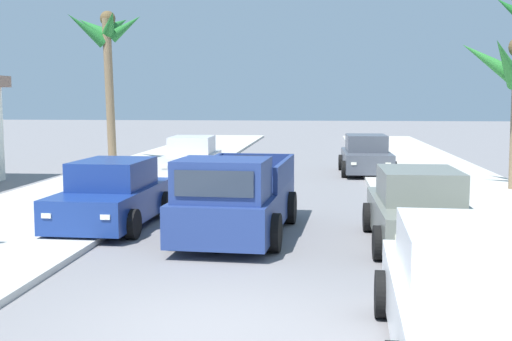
{
  "coord_description": "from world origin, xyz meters",
  "views": [
    {
      "loc": [
        1.47,
        -7.98,
        2.94
      ],
      "look_at": [
        -0.13,
        7.63,
        1.2
      ],
      "focal_mm": 45.36,
      "sensor_mm": 36.0,
      "label": 1
    }
  ],
  "objects_px": {
    "car_right_mid": "(419,210)",
    "palm_tree_left_mid": "(106,41)",
    "car_left_near": "(113,195)",
    "car_left_far": "(192,158)",
    "pickup_truck": "(237,198)",
    "car_right_near": "(471,297)",
    "car_left_mid": "(366,156)"
  },
  "relations": [
    {
      "from": "pickup_truck",
      "to": "car_left_mid",
      "type": "relative_size",
      "value": 1.24
    },
    {
      "from": "car_left_mid",
      "to": "car_left_far",
      "type": "bearing_deg",
      "value": -164.9
    },
    {
      "from": "pickup_truck",
      "to": "car_right_mid",
      "type": "relative_size",
      "value": 1.24
    },
    {
      "from": "car_right_mid",
      "to": "palm_tree_left_mid",
      "type": "height_order",
      "value": "palm_tree_left_mid"
    },
    {
      "from": "car_right_near",
      "to": "car_right_mid",
      "type": "bearing_deg",
      "value": 87.41
    },
    {
      "from": "car_right_near",
      "to": "palm_tree_left_mid",
      "type": "distance_m",
      "value": 24.46
    },
    {
      "from": "car_left_mid",
      "to": "palm_tree_left_mid",
      "type": "distance_m",
      "value": 12.65
    },
    {
      "from": "pickup_truck",
      "to": "car_right_near",
      "type": "xyz_separation_m",
      "value": [
        3.5,
        -6.3,
        -0.1
      ]
    },
    {
      "from": "car_left_near",
      "to": "car_left_far",
      "type": "relative_size",
      "value": 1.0
    },
    {
      "from": "car_right_near",
      "to": "car_left_mid",
      "type": "xyz_separation_m",
      "value": [
        0.03,
        18.36,
        0.0
      ]
    },
    {
      "from": "pickup_truck",
      "to": "palm_tree_left_mid",
      "type": "bearing_deg",
      "value": 117.85
    },
    {
      "from": "car_left_near",
      "to": "car_right_mid",
      "type": "distance_m",
      "value": 6.9
    },
    {
      "from": "car_right_near",
      "to": "palm_tree_left_mid",
      "type": "xyz_separation_m",
      "value": [
        -11.34,
        21.14,
        4.79
      ]
    },
    {
      "from": "car_left_near",
      "to": "car_right_near",
      "type": "xyz_separation_m",
      "value": [
        6.52,
        -7.1,
        0.0
      ]
    },
    {
      "from": "pickup_truck",
      "to": "car_left_near",
      "type": "bearing_deg",
      "value": 165.06
    },
    {
      "from": "car_left_mid",
      "to": "palm_tree_left_mid",
      "type": "xyz_separation_m",
      "value": [
        -11.37,
        2.78,
        4.79
      ]
    },
    {
      "from": "pickup_truck",
      "to": "palm_tree_left_mid",
      "type": "distance_m",
      "value": 17.42
    },
    {
      "from": "car_left_near",
      "to": "car_left_far",
      "type": "distance_m",
      "value": 9.47
    },
    {
      "from": "car_left_far",
      "to": "pickup_truck",
      "type": "bearing_deg",
      "value": -73.33
    },
    {
      "from": "pickup_truck",
      "to": "palm_tree_left_mid",
      "type": "xyz_separation_m",
      "value": [
        -7.84,
        14.84,
        4.69
      ]
    },
    {
      "from": "car_left_mid",
      "to": "car_left_far",
      "type": "distance_m",
      "value": 6.85
    },
    {
      "from": "car_right_mid",
      "to": "palm_tree_left_mid",
      "type": "bearing_deg",
      "value": 127.1
    },
    {
      "from": "car_left_near",
      "to": "car_left_far",
      "type": "bearing_deg",
      "value": 90.38
    },
    {
      "from": "car_left_mid",
      "to": "car_left_far",
      "type": "relative_size",
      "value": 0.99
    },
    {
      "from": "pickup_truck",
      "to": "palm_tree_left_mid",
      "type": "height_order",
      "value": "palm_tree_left_mid"
    },
    {
      "from": "pickup_truck",
      "to": "car_right_near",
      "type": "relative_size",
      "value": 1.23
    },
    {
      "from": "pickup_truck",
      "to": "car_right_near",
      "type": "height_order",
      "value": "pickup_truck"
    },
    {
      "from": "car_left_mid",
      "to": "palm_tree_left_mid",
      "type": "height_order",
      "value": "palm_tree_left_mid"
    },
    {
      "from": "pickup_truck",
      "to": "car_left_near",
      "type": "distance_m",
      "value": 3.12
    },
    {
      "from": "palm_tree_left_mid",
      "to": "car_right_mid",
      "type": "bearing_deg",
      "value": -52.9
    },
    {
      "from": "pickup_truck",
      "to": "palm_tree_left_mid",
      "type": "relative_size",
      "value": 0.77
    },
    {
      "from": "car_right_near",
      "to": "car_left_far",
      "type": "bearing_deg",
      "value": 111.65
    }
  ]
}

